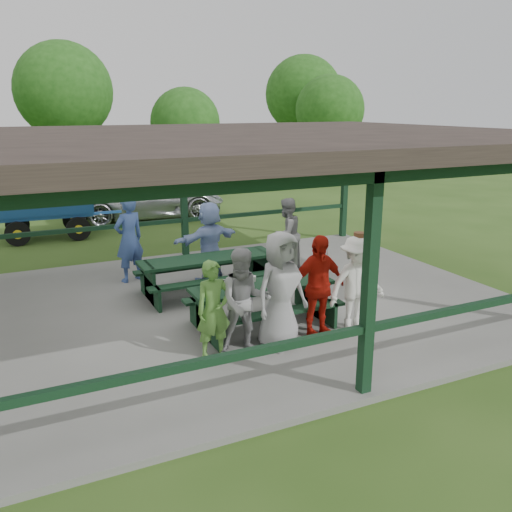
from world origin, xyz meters
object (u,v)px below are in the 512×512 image
spectator_blue (129,239)px  contestant_red (318,286)px  spectator_lblue (210,241)px  farm_trailer (47,218)px  picnic_table_far (208,270)px  pickup_truck (150,197)px  contestant_white_fedora (357,284)px  picnic_table_near (262,300)px  contestant_green (214,310)px  contestant_grey_mid (281,290)px  spectator_grey (286,234)px  contestant_grey_left (245,302)px

spectator_blue → contestant_red: bearing=96.0°
spectator_lblue → farm_trailer: 6.69m
picnic_table_far → pickup_truck: bearing=83.1°
contestant_red → contestant_white_fedora: contestant_red is taller
spectator_lblue → farm_trailer: bearing=-80.5°
picnic_table_near → spectator_blue: (-1.50, 3.45, 0.47)m
spectator_lblue → contestant_green: bearing=54.7°
contestant_grey_mid → spectator_lblue: contestant_grey_mid is taller
farm_trailer → spectator_grey: bearing=-50.4°
contestant_green → spectator_blue: size_ratio=0.81×
contestant_grey_left → spectator_grey: (2.66, 3.59, 0.01)m
contestant_grey_mid → contestant_grey_left: bearing=166.2°
contestant_white_fedora → pickup_truck: bearing=92.2°
picnic_table_far → spectator_blue: (-1.25, 1.45, 0.46)m
picnic_table_near → contestant_green: 1.47m
contestant_red → spectator_lblue: (-0.54, 3.56, 0.01)m
contestant_grey_mid → contestant_red: 0.74m
contestant_grey_mid → pickup_truck: 11.45m
picnic_table_far → spectator_blue: size_ratio=1.47×
picnic_table_far → contestant_green: size_ratio=1.81×
picnic_table_far → contestant_grey_mid: contestant_grey_mid is taller
farm_trailer → spectator_lblue: bearing=-62.8°
contestant_grey_mid → spectator_blue: 4.53m
contestant_grey_mid → farm_trailer: contestant_grey_mid is taller
spectator_blue → spectator_grey: 3.52m
spectator_grey → spectator_lblue: bearing=-23.3°
contestant_green → picnic_table_far: bearing=68.7°
spectator_grey → pickup_truck: (-1.17, 7.80, -0.23)m
picnic_table_far → farm_trailer: (-2.49, 6.85, 0.03)m
contestant_grey_left → spectator_grey: size_ratio=0.99×
contestant_red → pickup_truck: (0.15, 11.31, -0.25)m
picnic_table_far → farm_trailer: bearing=110.0°
picnic_table_near → spectator_grey: 3.38m
picnic_table_far → spectator_blue: bearing=130.6°
contestant_white_fedora → farm_trailer: 10.54m
contestant_grey_left → contestant_white_fedora: (2.05, -0.01, 0.00)m
spectator_grey → spectator_blue: bearing=-33.2°
contestant_green → contestant_grey_left: size_ratio=0.92×
picnic_table_near → pickup_truck: size_ratio=0.49×
spectator_blue → picnic_table_far: bearing=109.8°
picnic_table_near → spectator_blue: size_ratio=1.32×
picnic_table_near → contestant_red: contestant_red is taller
contestant_green → contestant_red: bearing=-1.7°
farm_trailer → contestant_red: bearing=-68.6°
contestant_red → contestant_green: bearing=178.8°
spectator_lblue → contestant_grey_left: bearing=62.0°
picnic_table_near → contestant_grey_mid: size_ratio=1.33×
picnic_table_far → contestant_grey_left: (-0.46, -2.84, 0.35)m
picnic_table_near → contestant_green: bearing=-146.3°
pickup_truck → spectator_blue: bearing=167.5°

